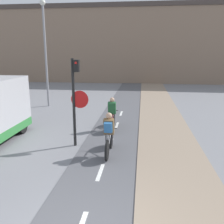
{
  "coord_description": "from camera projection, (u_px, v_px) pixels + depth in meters",
  "views": [
    {
      "loc": [
        1.2,
        -3.88,
        3.61
      ],
      "look_at": [
        0.0,
        5.98,
        1.2
      ],
      "focal_mm": 40.0,
      "sensor_mm": 36.0,
      "label": 1
    }
  ],
  "objects": [
    {
      "name": "street_lamp_far",
      "position": [
        45.0,
        43.0,
        16.02
      ],
      "size": [
        0.36,
        0.36,
        6.75
      ],
      "color": "gray",
      "rests_on": "ground_plane"
    },
    {
      "name": "cyclist_near",
      "position": [
        109.0,
        135.0,
        8.85
      ],
      "size": [
        0.46,
        1.83,
        1.55
      ],
      "color": "black",
      "rests_on": "ground_plane"
    },
    {
      "name": "building_row_background",
      "position": [
        133.0,
        44.0,
        30.35
      ],
      "size": [
        60.0,
        5.2,
        8.88
      ],
      "color": "#89705B",
      "rests_on": "ground_plane"
    },
    {
      "name": "traffic_light_pole",
      "position": [
        76.0,
        93.0,
        9.37
      ],
      "size": [
        0.67,
        0.25,
        3.37
      ],
      "color": "black",
      "rests_on": "ground_plane"
    },
    {
      "name": "cyclist_far",
      "position": [
        112.0,
        115.0,
        11.76
      ],
      "size": [
        0.46,
        1.82,
        1.54
      ],
      "color": "black",
      "rests_on": "ground_plane"
    }
  ]
}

